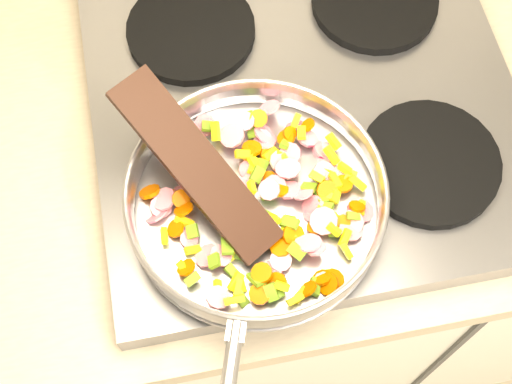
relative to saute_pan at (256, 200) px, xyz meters
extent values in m
cube|color=#939399|center=(0.10, 0.17, -0.07)|extent=(0.60, 0.60, 0.04)
cylinder|color=black|center=(-0.04, 0.03, -0.04)|extent=(0.19, 0.19, 0.02)
cylinder|color=black|center=(0.24, 0.03, -0.04)|extent=(0.19, 0.19, 0.02)
cylinder|color=black|center=(-0.04, 0.31, -0.04)|extent=(0.19, 0.19, 0.02)
cylinder|color=black|center=(0.24, 0.31, -0.04)|extent=(0.19, 0.19, 0.02)
cylinder|color=#9E9EA5|center=(0.00, 0.00, -0.03)|extent=(0.32, 0.32, 0.01)
torus|color=#9E9EA5|center=(0.00, 0.00, 0.00)|extent=(0.37, 0.37, 0.05)
torus|color=#9E9EA5|center=(0.00, 0.00, 0.02)|extent=(0.33, 0.33, 0.01)
cube|color=#9E9EA5|center=(-0.05, -0.16, 0.01)|extent=(0.03, 0.04, 0.02)
cylinder|color=#CE1440|center=(0.11, 0.02, -0.02)|extent=(0.04, 0.04, 0.01)
cube|color=#618F1B|center=(0.07, 0.01, -0.01)|extent=(0.02, 0.02, 0.02)
cube|color=#618F1B|center=(0.03, -0.03, -0.01)|extent=(0.02, 0.02, 0.02)
cylinder|color=#CE1440|center=(0.04, 0.05, -0.02)|extent=(0.04, 0.04, 0.02)
cube|color=#618F1B|center=(-0.04, 0.12, -0.01)|extent=(0.02, 0.02, 0.01)
cube|color=#618F1B|center=(0.01, -0.11, -0.01)|extent=(0.02, 0.02, 0.01)
cube|color=yellow|center=(0.09, 0.00, -0.01)|extent=(0.02, 0.02, 0.01)
cylinder|color=#CE5600|center=(0.00, 0.07, -0.01)|extent=(0.03, 0.03, 0.01)
cylinder|color=#CE5600|center=(-0.10, -0.01, -0.01)|extent=(0.03, 0.03, 0.02)
cube|color=yellow|center=(-0.08, 0.10, -0.02)|extent=(0.02, 0.02, 0.01)
cube|color=#618F1B|center=(0.13, 0.02, -0.01)|extent=(0.02, 0.02, 0.01)
cube|color=yellow|center=(-0.11, 0.04, -0.02)|extent=(0.03, 0.01, 0.01)
cube|color=yellow|center=(0.09, -0.04, -0.02)|extent=(0.02, 0.02, 0.01)
cylinder|color=#CE1440|center=(-0.07, -0.11, -0.01)|extent=(0.03, 0.03, 0.01)
cube|color=yellow|center=(0.01, -0.03, -0.02)|extent=(0.02, 0.03, 0.01)
cylinder|color=#CE5600|center=(0.07, -0.04, -0.02)|extent=(0.03, 0.03, 0.01)
cube|color=yellow|center=(0.13, 0.00, -0.01)|extent=(0.02, 0.02, 0.02)
cube|color=yellow|center=(0.09, -0.06, 0.00)|extent=(0.02, 0.02, 0.01)
cube|color=yellow|center=(0.00, 0.07, 0.00)|extent=(0.02, 0.01, 0.02)
cylinder|color=#CE1440|center=(-0.06, -0.06, -0.01)|extent=(0.04, 0.04, 0.02)
cylinder|color=#CE5600|center=(0.06, -0.11, -0.02)|extent=(0.03, 0.03, 0.02)
cube|color=yellow|center=(-0.10, -0.07, -0.01)|extent=(0.02, 0.02, 0.02)
cylinder|color=#CE5600|center=(-0.10, -0.07, -0.01)|extent=(0.03, 0.03, 0.02)
cylinder|color=#CE1440|center=(-0.07, -0.05, -0.02)|extent=(0.03, 0.03, 0.02)
cube|color=#618F1B|center=(-0.02, 0.00, -0.01)|extent=(0.02, 0.02, 0.01)
cylinder|color=#CE1440|center=(0.08, -0.04, 0.00)|extent=(0.05, 0.05, 0.02)
cylinder|color=#CE5600|center=(0.02, -0.06, -0.02)|extent=(0.04, 0.04, 0.02)
cube|color=#618F1B|center=(-0.05, 0.07, -0.02)|extent=(0.02, 0.02, 0.01)
cube|color=yellow|center=(0.10, -0.01, -0.01)|extent=(0.02, 0.02, 0.01)
cube|color=#618F1B|center=(0.01, 0.04, -0.01)|extent=(0.02, 0.02, 0.02)
cylinder|color=#CE5600|center=(-0.02, -0.12, -0.01)|extent=(0.03, 0.03, 0.01)
cube|color=yellow|center=(-0.08, 0.09, -0.01)|extent=(0.01, 0.03, 0.01)
cube|color=yellow|center=(0.12, 0.02, -0.01)|extent=(0.02, 0.02, 0.02)
cube|color=yellow|center=(0.01, 0.06, -0.01)|extent=(0.02, 0.03, 0.02)
cube|color=yellow|center=(-0.12, -0.02, -0.02)|extent=(0.01, 0.03, 0.02)
cylinder|color=#CE1440|center=(0.10, 0.06, -0.02)|extent=(0.03, 0.03, 0.02)
cube|color=#618F1B|center=(-0.08, 0.04, 0.00)|extent=(0.02, 0.02, 0.02)
cube|color=yellow|center=(0.03, 0.07, -0.01)|extent=(0.02, 0.02, 0.01)
cylinder|color=#CE5600|center=(-0.05, 0.01, 0.00)|extent=(0.04, 0.04, 0.01)
cylinder|color=#CE5600|center=(-0.01, -0.02, -0.01)|extent=(0.02, 0.02, 0.02)
cylinder|color=#CE5600|center=(-0.08, 0.05, -0.01)|extent=(0.04, 0.04, 0.02)
cube|color=yellow|center=(0.07, 0.11, -0.01)|extent=(0.02, 0.02, 0.01)
cube|color=#618F1B|center=(0.07, 0.01, -0.02)|extent=(0.02, 0.02, 0.02)
cylinder|color=#CE5600|center=(-0.08, 0.10, -0.01)|extent=(0.03, 0.03, 0.01)
cylinder|color=#CE1440|center=(0.03, 0.10, -0.02)|extent=(0.03, 0.03, 0.02)
cube|color=#618F1B|center=(0.08, -0.01, -0.01)|extent=(0.02, 0.02, 0.02)
cylinder|color=#CE5600|center=(0.02, 0.04, -0.02)|extent=(0.03, 0.03, 0.01)
cube|color=yellow|center=(-0.04, -0.02, -0.02)|extent=(0.02, 0.02, 0.02)
cylinder|color=#CE5600|center=(-0.07, 0.09, -0.01)|extent=(0.03, 0.03, 0.01)
cylinder|color=#CE5600|center=(0.01, 0.08, -0.01)|extent=(0.04, 0.04, 0.01)
cube|color=yellow|center=(0.02, -0.13, -0.01)|extent=(0.02, 0.02, 0.01)
cube|color=yellow|center=(-0.03, 0.11, 0.00)|extent=(0.01, 0.03, 0.02)
cube|color=yellow|center=(-0.09, -0.01, -0.01)|extent=(0.03, 0.02, 0.02)
cylinder|color=#CE1440|center=(-0.09, 0.04, -0.02)|extent=(0.03, 0.03, 0.02)
cylinder|color=#CE1440|center=(0.06, -0.08, 0.00)|extent=(0.03, 0.03, 0.02)
cube|color=#618F1B|center=(-0.06, -0.07, 0.00)|extent=(0.02, 0.02, 0.02)
cube|color=yellow|center=(0.10, 0.03, -0.02)|extent=(0.02, 0.02, 0.01)
cylinder|color=#CE1440|center=(-0.08, 0.04, -0.02)|extent=(0.04, 0.04, 0.00)
cylinder|color=#CE5600|center=(0.03, 0.01, -0.01)|extent=(0.03, 0.03, 0.02)
cylinder|color=#CE5600|center=(-0.01, -0.09, 0.00)|extent=(0.04, 0.04, 0.01)
cylinder|color=#CE5600|center=(0.03, 0.07, -0.02)|extent=(0.03, 0.03, 0.02)
cylinder|color=#CE1440|center=(0.01, 0.04, -0.02)|extent=(0.04, 0.03, 0.02)
cylinder|color=#CE1440|center=(0.03, 0.02, -0.01)|extent=(0.04, 0.04, 0.03)
cube|color=yellow|center=(-0.09, -0.04, -0.02)|extent=(0.02, 0.01, 0.02)
cylinder|color=#CE1440|center=(0.02, -0.08, -0.01)|extent=(0.04, 0.04, 0.01)
cylinder|color=#CE1440|center=(0.10, 0.06, -0.02)|extent=(0.03, 0.04, 0.01)
cube|color=#618F1B|center=(0.00, -0.12, -0.02)|extent=(0.03, 0.02, 0.01)
cylinder|color=#CE1440|center=(0.05, 0.04, 0.00)|extent=(0.05, 0.05, 0.01)
cube|color=yellow|center=(-0.04, -0.10, -0.02)|extent=(0.01, 0.02, 0.01)
cube|color=#618F1B|center=(0.00, -0.02, -0.01)|extent=(0.02, 0.03, 0.01)
cube|color=yellow|center=(-0.04, -0.09, -0.02)|extent=(0.02, 0.02, 0.02)
cube|color=#618F1B|center=(-0.02, -0.06, -0.02)|extent=(0.02, 0.01, 0.02)
cylinder|color=#CE5600|center=(0.03, 0.12, 0.00)|extent=(0.03, 0.03, 0.02)
cylinder|color=#CE5600|center=(0.09, 0.10, -0.01)|extent=(0.02, 0.03, 0.02)
cube|color=#618F1B|center=(-0.02, -0.05, -0.01)|extent=(0.02, 0.02, 0.01)
cylinder|color=#CE5600|center=(-0.13, 0.05, -0.02)|extent=(0.03, 0.03, 0.03)
cube|color=#618F1B|center=(-0.01, 0.02, -0.02)|extent=(0.03, 0.03, 0.02)
cube|color=yellow|center=(0.10, -0.07, -0.01)|extent=(0.02, 0.02, 0.01)
cylinder|color=#CE5600|center=(-0.10, 0.04, -0.02)|extent=(0.02, 0.02, 0.01)
cylinder|color=#CE1440|center=(0.13, -0.03, -0.02)|extent=(0.04, 0.04, 0.01)
cube|color=#618F1B|center=(-0.02, -0.04, -0.01)|extent=(0.02, 0.03, 0.01)
cube|color=yellow|center=(0.08, 0.02, 0.00)|extent=(0.02, 0.02, 0.01)
cube|color=#618F1B|center=(0.04, -0.08, 0.00)|extent=(0.03, 0.03, 0.02)
cube|color=yellow|center=(0.01, 0.06, -0.01)|extent=(0.02, 0.03, 0.01)
cylinder|color=#CE1440|center=(0.05, 0.01, -0.01)|extent=(0.04, 0.04, 0.02)
cylinder|color=#CE1440|center=(-0.05, 0.07, -0.01)|extent=(0.03, 0.03, 0.01)
cube|color=#618F1B|center=(0.05, 0.05, -0.02)|extent=(0.02, 0.03, 0.01)
cube|color=#618F1B|center=(-0.08, -0.02, -0.01)|extent=(0.02, 0.02, 0.01)
cube|color=#618F1B|center=(-0.06, 0.11, -0.02)|extent=(0.02, 0.02, 0.01)
cylinder|color=#CE1440|center=(0.12, 0.02, -0.02)|extent=(0.04, 0.04, 0.02)
cylinder|color=#CE5600|center=(0.04, -0.12, -0.01)|extent=(0.03, 0.02, 0.03)
cylinder|color=#CE5600|center=(0.09, 0.00, -0.01)|extent=(0.04, 0.03, 0.03)
cylinder|color=#CE1440|center=(0.03, 0.10, -0.02)|extent=(0.04, 0.04, 0.02)
cylinder|color=#CE1440|center=(0.06, 0.06, -0.01)|extent=(0.03, 0.04, 0.03)
cube|color=yellow|center=(0.10, -0.08, -0.01)|extent=(0.02, 0.02, 0.02)
cylinder|color=#CE1440|center=(-0.09, -0.03, -0.02)|extent=(0.03, 0.03, 0.01)
cube|color=yellow|center=(-0.07, -0.10, -0.02)|extent=(0.01, 0.02, 0.01)
cylinder|color=#CE1440|center=(-0.13, 0.01, -0.02)|extent=(0.04, 0.03, 0.03)
cube|color=#618F1B|center=(-0.09, -0.08, -0.01)|extent=(0.02, 0.02, 0.01)
cube|color=#618F1B|center=(0.08, -0.02, -0.01)|extent=(0.02, 0.02, 0.01)
cube|color=yellow|center=(0.02, -0.05, -0.01)|extent=(0.03, 0.02, 0.01)
cube|color=#618F1B|center=(0.02, 0.01, -0.01)|extent=(0.03, 0.02, 0.02)
cylinder|color=#CE1440|center=(-0.11, 0.03, -0.01)|extent=(0.04, 0.04, 0.02)
cube|color=#618F1B|center=(0.00, -0.12, 0.00)|extent=(0.02, 0.02, 0.02)
cube|color=#618F1B|center=(-0.05, -0.05, 0.00)|extent=(0.02, 0.02, 0.01)
cylinder|color=#CE5600|center=(0.12, 0.01, -0.01)|extent=(0.03, 0.03, 0.01)
cube|color=yellow|center=(0.01, -0.03, 0.00)|extent=(0.02, 0.02, 0.02)
cube|color=yellow|center=(-0.09, 0.09, -0.02)|extent=(0.02, 0.02, 0.02)
cube|color=yellow|center=(0.03, -0.13, -0.02)|extent=(0.02, 0.02, 0.01)
cube|color=#618F1B|center=(-0.02, -0.10, -0.01)|extent=(0.02, 0.03, 0.02)
cylinder|color=#CE5600|center=(-0.09, 0.01, -0.01)|extent=(0.03, 0.02, 0.03)
cylinder|color=#CE5600|center=(0.06, 0.09, -0.01)|extent=(0.03, 0.03, 0.02)
cylinder|color=#CE5600|center=(-0.02, -0.05, -0.02)|extent=(0.03, 0.03, 0.02)
cube|color=yellow|center=(-0.04, -0.10, -0.01)|extent=(0.02, 0.02, 0.01)
cylinder|color=#CE1440|center=(0.04, 0.13, 0.00)|extent=(0.04, 0.04, 0.02)
cube|color=#618F1B|center=(0.03, -0.04, 0.00)|extent=(0.03, 0.03, 0.02)
cylinder|color=#CE5600|center=(0.10, -0.04, -0.01)|extent=(0.03, 0.03, 0.02)
cylinder|color=#CE1440|center=(0.00, -0.09, -0.02)|extent=(0.03, 0.03, 0.01)
cylinder|color=#CE1440|center=(-0.05, 0.06, -0.01)|extent=(0.04, 0.04, 0.01)
cylinder|color=#CE5600|center=(0.12, -0.03, -0.01)|extent=(0.03, 0.03, 0.02)
cube|color=yellow|center=(0.04, 0.07, -0.02)|extent=(0.02, 0.02, 0.02)
cube|color=#618F1B|center=(0.05, -0.12, -0.02)|extent=(0.02, 0.03, 0.02)
cylinder|color=#CE1440|center=(0.06, 0.00, -0.01)|extent=(0.03, 0.03, 0.02)
cube|color=#618F1B|center=(-0.03, -0.02, 0.00)|extent=(0.02, 0.02, 0.02)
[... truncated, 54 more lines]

